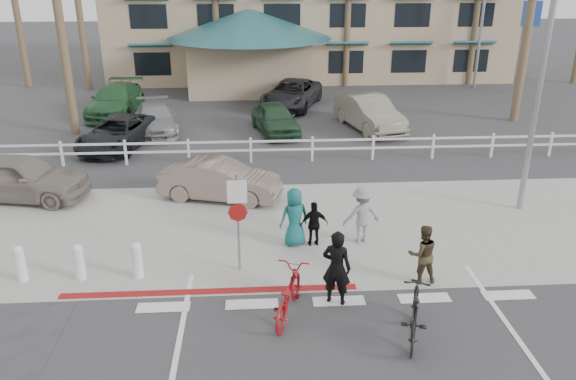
{
  "coord_description": "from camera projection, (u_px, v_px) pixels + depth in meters",
  "views": [
    {
      "loc": [
        -1.86,
        -10.31,
        7.22
      ],
      "look_at": [
        -0.97,
        3.82,
        1.5
      ],
      "focal_mm": 35.0,
      "sensor_mm": 36.0,
      "label": 1
    }
  ],
  "objects": [
    {
      "name": "lot_car_5",
      "position": [
        292.0,
        94.0,
        30.16
      ],
      "size": [
        3.99,
        5.69,
        1.44
      ],
      "primitive_type": "imported",
      "rotation": [
        0.0,
        0.0,
        -0.34
      ],
      "color": "#242429",
      "rests_on": "ground"
    },
    {
      "name": "pedestrian_a",
      "position": [
        362.0,
        215.0,
        15.42
      ],
      "size": [
        1.15,
        0.79,
        1.63
      ],
      "primitive_type": "imported",
      "rotation": [
        0.0,
        0.0,
        3.33
      ],
      "color": "gray",
      "rests_on": "ground"
    },
    {
      "name": "ground",
      "position": [
        343.0,
        317.0,
        12.36
      ],
      "size": [
        140.0,
        140.0,
        0.0
      ],
      "primitive_type": "plane",
      "color": "#333335"
    },
    {
      "name": "streetlight_1",
      "position": [
        483.0,
        8.0,
        33.48
      ],
      "size": [
        0.6,
        2.0,
        9.5
      ],
      "primitive_type": null,
      "color": "gray",
      "rests_on": "ground"
    },
    {
      "name": "bike_black",
      "position": [
        415.0,
        314.0,
        11.44
      ],
      "size": [
        1.1,
        2.01,
        1.16
      ],
      "primitive_type": "imported",
      "rotation": [
        0.0,
        0.0,
        2.84
      ],
      "color": "black",
      "rests_on": "ground"
    },
    {
      "name": "car_red_compact",
      "position": [
        20.0,
        177.0,
        18.29
      ],
      "size": [
        4.68,
        2.59,
        1.51
      ],
      "primitive_type": "imported",
      "rotation": [
        0.0,
        0.0,
        1.38
      ],
      "color": "gray",
      "rests_on": "ground"
    },
    {
      "name": "bollard_2",
      "position": [
        20.0,
        264.0,
        13.59
      ],
      "size": [
        0.26,
        0.26,
        0.95
      ],
      "primitive_type": null,
      "color": "silver",
      "rests_on": "ground"
    },
    {
      "name": "curb_red",
      "position": [
        210.0,
        292.0,
        13.29
      ],
      "size": [
        7.0,
        0.25,
        0.02
      ],
      "primitive_type": "cube",
      "color": "maroon",
      "rests_on": "ground"
    },
    {
      "name": "cross_street",
      "position": [
        307.0,
        179.0,
        20.22
      ],
      "size": [
        40.0,
        5.0,
        0.01
      ],
      "primitive_type": "cube",
      "color": "#333335",
      "rests_on": "ground"
    },
    {
      "name": "bike_path",
      "position": [
        359.0,
        379.0,
        10.51
      ],
      "size": [
        12.0,
        16.0,
        0.01
      ],
      "primitive_type": "cube",
      "color": "#333335",
      "rests_on": "ground"
    },
    {
      "name": "car_white_sedan",
      "position": [
        220.0,
        180.0,
        18.34
      ],
      "size": [
        4.17,
        2.36,
        1.3
      ],
      "primitive_type": "imported",
      "rotation": [
        0.0,
        0.0,
        1.31
      ],
      "color": "#75655A",
      "rests_on": "ground"
    },
    {
      "name": "lot_car_4",
      "position": [
        115.0,
        100.0,
        28.62
      ],
      "size": [
        2.33,
        5.28,
        1.51
      ],
      "primitive_type": "imported",
      "rotation": [
        0.0,
        0.0,
        -0.04
      ],
      "color": "#25582F",
      "rests_on": "ground"
    },
    {
      "name": "lot_car_1",
      "position": [
        156.0,
        118.0,
        25.72
      ],
      "size": [
        2.65,
        4.64,
        1.26
      ],
      "primitive_type": "imported",
      "rotation": [
        0.0,
        0.0,
        0.21
      ],
      "color": "gray",
      "rests_on": "ground"
    },
    {
      "name": "pedestrian_b",
      "position": [
        294.0,
        217.0,
        15.24
      ],
      "size": [
        0.92,
        0.74,
        1.65
      ],
      "primitive_type": "imported",
      "rotation": [
        0.0,
        0.0,
        3.44
      ],
      "color": "#15565A",
      "rests_on": "ground"
    },
    {
      "name": "lot_car_3",
      "position": [
        369.0,
        113.0,
        26.08
      ],
      "size": [
        2.8,
        4.99,
        1.56
      ],
      "primitive_type": "imported",
      "rotation": [
        0.0,
        0.0,
        0.26
      ],
      "color": "gray",
      "rests_on": "ground"
    },
    {
      "name": "sign_post",
      "position": [
        238.0,
        218.0,
        13.72
      ],
      "size": [
        0.5,
        0.1,
        2.9
      ],
      "primitive_type": null,
      "color": "gray",
      "rests_on": "ground"
    },
    {
      "name": "lot_car_2",
      "position": [
        275.0,
        118.0,
        25.54
      ],
      "size": [
        2.44,
        4.26,
        1.36
      ],
      "primitive_type": "imported",
      "rotation": [
        0.0,
        0.0,
        0.22
      ],
      "color": "#21432A",
      "rests_on": "ground"
    },
    {
      "name": "rider_red",
      "position": [
        336.0,
        268.0,
        12.55
      ],
      "size": [
        0.78,
        0.65,
        1.81
      ],
      "primitive_type": "imported",
      "rotation": [
        0.0,
        0.0,
        2.75
      ],
      "color": "black",
      "rests_on": "ground"
    },
    {
      "name": "pedestrian_child",
      "position": [
        314.0,
        224.0,
        15.27
      ],
      "size": [
        0.77,
        0.35,
        1.28
      ],
      "primitive_type": "imported",
      "rotation": [
        0.0,
        0.0,
        3.2
      ],
      "color": "black",
      "rests_on": "ground"
    },
    {
      "name": "sidewalk_plaza",
      "position": [
        319.0,
        228.0,
        16.52
      ],
      "size": [
        22.0,
        7.0,
        0.01
      ],
      "primitive_type": "cube",
      "color": "gray",
      "rests_on": "ground"
    },
    {
      "name": "bike_red",
      "position": [
        288.0,
        294.0,
        12.23
      ],
      "size": [
        1.27,
        2.14,
        1.06
      ],
      "primitive_type": "imported",
      "rotation": [
        0.0,
        0.0,
        2.84
      ],
      "color": "maroon",
      "rests_on": "ground"
    },
    {
      "name": "bollard_0",
      "position": [
        137.0,
        260.0,
        13.75
      ],
      "size": [
        0.26,
        0.26,
        0.95
      ],
      "primitive_type": null,
      "color": "silver",
      "rests_on": "ground"
    },
    {
      "name": "info_sign",
      "position": [
        526.0,
        46.0,
        32.48
      ],
      "size": [
        1.2,
        0.16,
        5.6
      ],
      "primitive_type": null,
      "color": "navy",
      "rests_on": "ground"
    },
    {
      "name": "rider_black",
      "position": [
        423.0,
        254.0,
        13.47
      ],
      "size": [
        0.75,
        0.6,
        1.5
      ],
      "primitive_type": "imported",
      "rotation": [
        0.0,
        0.0,
        3.18
      ],
      "color": "#3C301F",
      "rests_on": "ground"
    },
    {
      "name": "streetlight_0",
      "position": [
        543.0,
        66.0,
        16.14
      ],
      "size": [
        0.6,
        2.0,
        9.0
      ],
      "primitive_type": null,
      "color": "gray",
      "rests_on": "ground"
    },
    {
      "name": "rail_fence",
      "position": [
        315.0,
        149.0,
        21.92
      ],
      "size": [
        29.4,
        0.16,
        1.0
      ],
      "primitive_type": null,
      "color": "silver",
      "rests_on": "ground"
    },
    {
      "name": "lot_car_0",
      "position": [
        118.0,
        133.0,
        23.51
      ],
      "size": [
        3.11,
        4.98,
        1.28
      ],
      "primitive_type": "imported",
      "rotation": [
        0.0,
        0.0,
        -0.23
      ],
      "color": "black",
      "rests_on": "ground"
    },
    {
      "name": "parking_lot",
      "position": [
        290.0,
        114.0,
        29.01
      ],
      "size": [
        50.0,
        16.0,
        0.01
      ],
      "primitive_type": "cube",
      "color": "#333335",
      "rests_on": "ground"
    },
    {
      "name": "bollard_1",
      "position": [
        79.0,
        262.0,
        13.67
      ],
      "size": [
        0.26,
        0.26,
        0.95
      ],
      "primitive_type": null,
      "color": "silver",
      "rests_on": "ground"
    }
  ]
}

